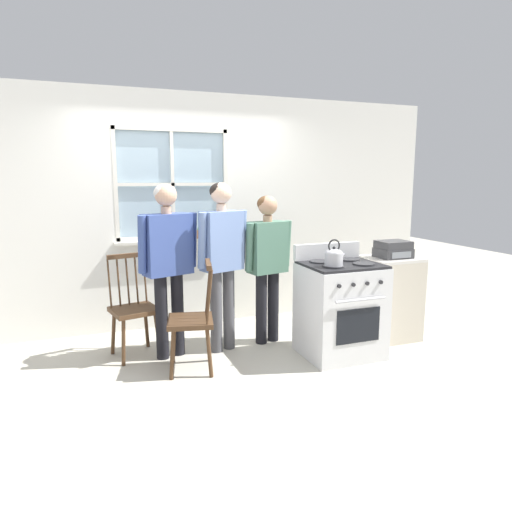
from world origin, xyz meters
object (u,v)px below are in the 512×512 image
person_teen_center (222,250)px  side_counter (389,298)px  chair_near_wall (134,310)px  stove (340,308)px  person_adult_right (267,255)px  stereo (393,249)px  chair_by_window (193,321)px  potted_plant (202,231)px  person_elderly_left (168,253)px  kettle (334,256)px

person_teen_center → side_counter: 1.92m
chair_near_wall → stove: stove is taller
person_adult_right → stereo: (1.30, -0.37, 0.04)m
chair_by_window → potted_plant: size_ratio=3.50×
person_teen_center → chair_by_window: bearing=-154.1°
person_elderly_left → potted_plant: (0.55, 0.87, 0.10)m
chair_by_window → kettle: bearing=90.6°
potted_plant → stereo: bearing=-33.9°
person_teen_center → side_counter: person_teen_center is taller
person_teen_center → stove: 1.30m
chair_near_wall → stove: size_ratio=0.93×
person_adult_right → kettle: size_ratio=6.32×
person_adult_right → kettle: (0.37, -0.72, 0.08)m
person_elderly_left → stereo: 2.36m
person_teen_center → person_adult_right: (0.51, 0.06, -0.09)m
side_counter → chair_by_window: bearing=-177.7°
person_elderly_left → chair_near_wall: bearing=138.0°
stove → potted_plant: 1.87m
kettle → side_counter: (0.92, 0.36, -0.57)m
chair_by_window → potted_plant: 1.49m
kettle → potted_plant: (-0.86, 1.54, 0.11)m
chair_by_window → kettle: (1.28, -0.27, 0.56)m
chair_by_window → chair_near_wall: (-0.46, 0.55, 0.00)m
person_elderly_left → stereo: (2.34, -0.33, -0.05)m
person_elderly_left → kettle: (1.42, -0.67, -0.01)m
person_teen_center → stereo: bearing=-28.4°
chair_near_wall → side_counter: size_ratio=1.12×
potted_plant → person_adult_right: bearing=-59.3°
stove → kettle: 0.59m
person_adult_right → stereo: size_ratio=4.59×
person_adult_right → stove: size_ratio=1.44×
stereo → chair_by_window: bearing=-178.2°
side_counter → person_elderly_left: bearing=172.5°
chair_near_wall → stereo: stereo is taller
person_teen_center → side_counter: bearing=-27.7°
person_elderly_left → stove: person_elderly_left is taller
chair_near_wall → person_elderly_left: (0.33, -0.15, 0.57)m
chair_near_wall → person_elderly_left: 0.67m
stereo → side_counter: bearing=90.0°
person_elderly_left → kettle: 1.57m
person_elderly_left → stereo: bearing=-25.1°
person_adult_right → stereo: person_adult_right is taller
side_counter → person_teen_center: bearing=170.7°
chair_near_wall → person_teen_center: 1.04m
stove → chair_near_wall: bearing=160.0°
chair_near_wall → person_elderly_left: person_elderly_left is taller
person_elderly_left → person_teen_center: 0.53m
chair_near_wall → stove: bearing=-32.9°
chair_by_window → person_adult_right: size_ratio=0.64×
kettle → person_teen_center: bearing=143.4°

